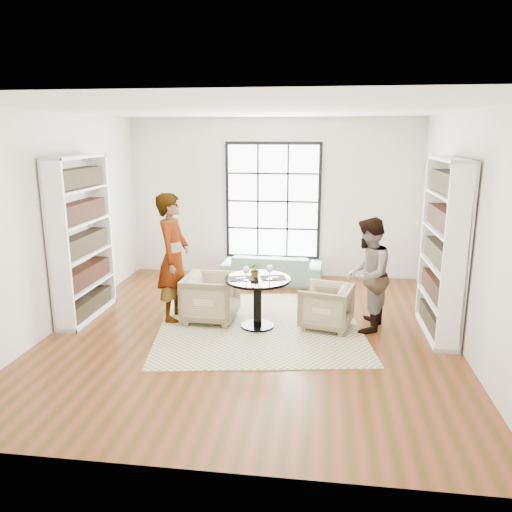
# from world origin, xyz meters

# --- Properties ---
(ground) EXTENTS (6.00, 6.00, 0.00)m
(ground) POSITION_xyz_m (0.00, 0.00, 0.00)
(ground) COLOR brown
(room_shell) EXTENTS (6.00, 6.01, 6.00)m
(room_shell) POSITION_xyz_m (0.00, 0.54, 1.26)
(room_shell) COLOR silver
(room_shell) RESTS_ON ground
(rug) EXTENTS (3.26, 3.26, 0.01)m
(rug) POSITION_xyz_m (0.09, 0.24, 0.01)
(rug) COLOR beige
(rug) RESTS_ON ground
(pedestal_table) EXTENTS (0.92, 0.92, 0.73)m
(pedestal_table) POSITION_xyz_m (0.07, 0.17, 0.53)
(pedestal_table) COLOR black
(pedestal_table) RESTS_ON ground
(sofa) EXTENTS (1.85, 0.79, 0.53)m
(sofa) POSITION_xyz_m (0.04, 2.45, 0.27)
(sofa) COLOR slate
(sofa) RESTS_ON ground
(armchair_left) EXTENTS (0.80, 0.78, 0.70)m
(armchair_left) POSITION_xyz_m (-0.65, 0.36, 0.35)
(armchair_left) COLOR tan
(armchair_left) RESTS_ON ground
(armchair_right) EXTENTS (0.83, 0.82, 0.63)m
(armchair_right) POSITION_xyz_m (1.03, 0.30, 0.31)
(armchair_right) COLOR tan
(armchair_right) RESTS_ON ground
(person_left) EXTENTS (0.47, 0.70, 1.89)m
(person_left) POSITION_xyz_m (-1.20, 0.36, 0.94)
(person_left) COLOR gray
(person_left) RESTS_ON ground
(person_right) EXTENTS (0.78, 0.90, 1.60)m
(person_right) POSITION_xyz_m (1.58, 0.30, 0.80)
(person_right) COLOR gray
(person_right) RESTS_ON ground
(placemat_left) EXTENTS (0.40, 0.34, 0.01)m
(placemat_left) POSITION_xyz_m (-0.15, 0.12, 0.74)
(placemat_left) COLOR #272422
(placemat_left) RESTS_ON pedestal_table
(placemat_right) EXTENTS (0.40, 0.34, 0.01)m
(placemat_right) POSITION_xyz_m (0.29, 0.20, 0.74)
(placemat_right) COLOR #272422
(placemat_right) RESTS_ON pedestal_table
(cutlery_left) EXTENTS (0.19, 0.25, 0.01)m
(cutlery_left) POSITION_xyz_m (-0.15, 0.12, 0.75)
(cutlery_left) COLOR silver
(cutlery_left) RESTS_ON placemat_left
(cutlery_right) EXTENTS (0.19, 0.25, 0.01)m
(cutlery_right) POSITION_xyz_m (0.29, 0.20, 0.75)
(cutlery_right) COLOR silver
(cutlery_right) RESTS_ON placemat_right
(wine_glass_left) EXTENTS (0.09, 0.09, 0.21)m
(wine_glass_left) POSITION_xyz_m (-0.07, 0.02, 0.88)
(wine_glass_left) COLOR silver
(wine_glass_left) RESTS_ON pedestal_table
(wine_glass_right) EXTENTS (0.10, 0.10, 0.21)m
(wine_glass_right) POSITION_xyz_m (0.25, 0.11, 0.89)
(wine_glass_right) COLOR silver
(wine_glass_right) RESTS_ON pedestal_table
(flower_centerpiece) EXTENTS (0.23, 0.21, 0.22)m
(flower_centerpiece) POSITION_xyz_m (0.03, 0.23, 0.84)
(flower_centerpiece) COLOR gray
(flower_centerpiece) RESTS_ON pedestal_table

